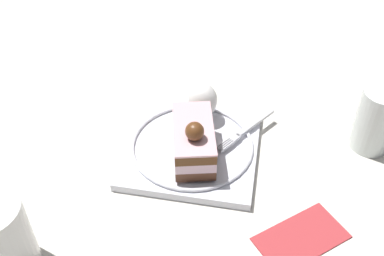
# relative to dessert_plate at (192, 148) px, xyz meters

# --- Properties ---
(ground_plane) EXTENTS (2.40, 2.40, 0.00)m
(ground_plane) POSITION_rel_dessert_plate_xyz_m (-0.03, 0.02, -0.01)
(ground_plane) COLOR silver
(dessert_plate) EXTENTS (0.23, 0.23, 0.02)m
(dessert_plate) POSITION_rel_dessert_plate_xyz_m (0.00, 0.00, 0.00)
(dessert_plate) COLOR white
(dessert_plate) RESTS_ON ground_plane
(cake_slice) EXTENTS (0.11, 0.06, 0.07)m
(cake_slice) POSITION_rel_dessert_plate_xyz_m (0.02, 0.00, 0.04)
(cake_slice) COLOR brown
(cake_slice) RESTS_ON dessert_plate
(whipped_cream_dollop) EXTENTS (0.05, 0.05, 0.06)m
(whipped_cream_dollop) POSITION_rel_dessert_plate_xyz_m (-0.06, 0.02, 0.04)
(whipped_cream_dollop) COLOR white
(whipped_cream_dollop) RESTS_ON dessert_plate
(fork) EXTENTS (0.09, 0.10, 0.00)m
(fork) POSITION_rel_dessert_plate_xyz_m (-0.02, 0.08, 0.01)
(fork) COLOR silver
(fork) RESTS_ON dessert_plate
(drink_glass_near) EXTENTS (0.06, 0.06, 0.10)m
(drink_glass_near) POSITION_rel_dessert_plate_xyz_m (-0.01, 0.27, 0.04)
(drink_glass_near) COLOR white
(drink_glass_near) RESTS_ON ground_plane
(drink_glass_far) EXTENTS (0.07, 0.07, 0.11)m
(drink_glass_far) POSITION_rel_dessert_plate_xyz_m (0.19, -0.22, 0.04)
(drink_glass_far) COLOR white
(drink_glass_far) RESTS_ON ground_plane
(folded_napkin) EXTENTS (0.11, 0.13, 0.00)m
(folded_napkin) POSITION_rel_dessert_plate_xyz_m (0.16, 0.13, -0.01)
(folded_napkin) COLOR #B23539
(folded_napkin) RESTS_ON ground_plane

